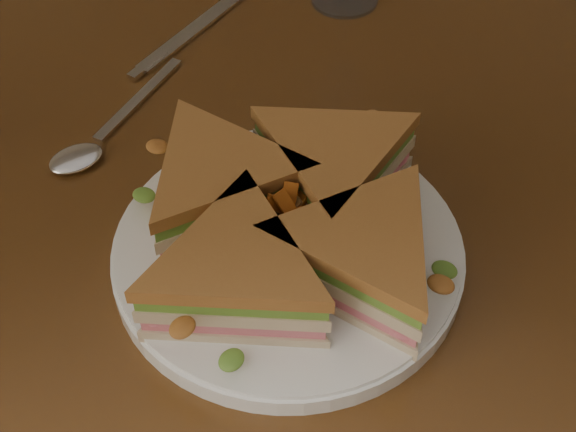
{
  "coord_description": "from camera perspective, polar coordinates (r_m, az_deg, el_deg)",
  "views": [
    {
      "loc": [
        -0.22,
        -0.43,
        1.23
      ],
      "look_at": [
        0.0,
        -0.1,
        0.8
      ],
      "focal_mm": 50.0,
      "sensor_mm": 36.0,
      "label": 1
    }
  ],
  "objects": [
    {
      "name": "spoon",
      "position": [
        0.73,
        -13.75,
        5.0
      ],
      "size": [
        0.17,
        0.1,
        0.01
      ],
      "rotation": [
        0.0,
        0.0,
        0.49
      ],
      "color": "silver",
      "rests_on": "table"
    },
    {
      "name": "sandwich_wedges",
      "position": [
        0.59,
        0.0,
        -0.33
      ],
      "size": [
        0.31,
        0.31,
        0.06
      ],
      "color": "beige",
      "rests_on": "plate"
    },
    {
      "name": "plate",
      "position": [
        0.62,
        -0.0,
        -2.63
      ],
      "size": [
        0.27,
        0.27,
        0.02
      ],
      "primitive_type": "cylinder",
      "color": "white",
      "rests_on": "table"
    },
    {
      "name": "crisps_mound",
      "position": [
        0.59,
        0.0,
        -0.59
      ],
      "size": [
        0.09,
        0.09,
        0.05
      ],
      "primitive_type": null,
      "color": "#B25516",
      "rests_on": "plate"
    },
    {
      "name": "knife",
      "position": [
        0.85,
        -6.56,
        13.08
      ],
      "size": [
        0.2,
        0.09,
        0.0
      ],
      "rotation": [
        0.0,
        0.0,
        0.38
      ],
      "color": "silver",
      "rests_on": "table"
    },
    {
      "name": "table",
      "position": [
        0.75,
        -4.69,
        -2.88
      ],
      "size": [
        1.2,
        0.8,
        0.75
      ],
      "color": "#381F0C",
      "rests_on": "ground"
    }
  ]
}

